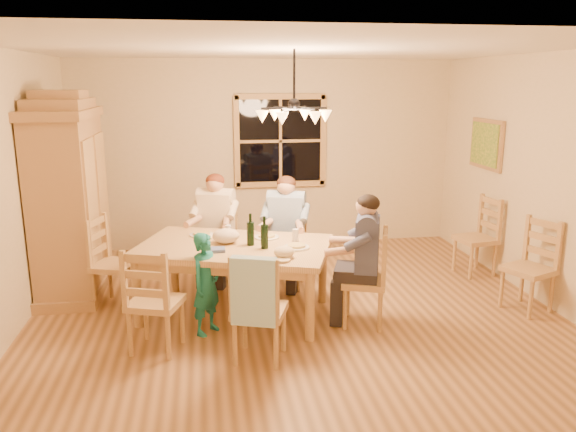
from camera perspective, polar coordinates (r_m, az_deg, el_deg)
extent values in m
plane|color=brown|center=(6.15, 0.57, -9.34)|extent=(5.50, 5.50, 0.00)
cube|color=white|center=(5.68, 0.64, 16.64)|extent=(5.50, 5.00, 0.02)
cube|color=beige|center=(8.21, -2.21, 6.24)|extent=(5.50, 0.02, 2.70)
cube|color=beige|center=(5.98, -26.40, 2.08)|extent=(0.02, 5.00, 2.70)
cube|color=beige|center=(6.77, 24.30, 3.47)|extent=(0.02, 5.00, 2.70)
cube|color=black|center=(8.20, -0.80, 7.64)|extent=(1.20, 0.03, 1.20)
cube|color=#A87E4A|center=(8.18, -0.78, 7.63)|extent=(1.30, 0.06, 1.30)
cube|color=#A06F45|center=(7.75, 19.53, 6.90)|extent=(0.04, 0.78, 0.64)
cube|color=#1E6B2D|center=(7.73, 19.33, 6.90)|extent=(0.02, 0.68, 0.54)
cylinder|color=black|center=(5.67, 0.63, 13.96)|extent=(0.02, 0.02, 0.53)
sphere|color=black|center=(5.67, 0.63, 11.29)|extent=(0.12, 0.12, 0.12)
cylinder|color=black|center=(5.70, 2.24, 10.89)|extent=(0.34, 0.02, 0.02)
cone|color=#FFB259|center=(5.74, 3.83, 10.09)|extent=(0.13, 0.13, 0.12)
cylinder|color=black|center=(5.82, 1.19, 10.95)|extent=(0.19, 0.31, 0.02)
cone|color=#FFB259|center=(5.98, 1.73, 10.25)|extent=(0.13, 0.13, 0.12)
cylinder|color=black|center=(5.80, -0.39, 10.94)|extent=(0.19, 0.31, 0.02)
cone|color=#FFB259|center=(5.93, -1.37, 10.22)|extent=(0.13, 0.13, 0.12)
cylinder|color=black|center=(5.65, -1.01, 10.87)|extent=(0.34, 0.02, 0.02)
cone|color=#FFB259|center=(5.64, -2.64, 10.04)|extent=(0.13, 0.13, 0.12)
cylinder|color=black|center=(5.53, 0.03, 10.81)|extent=(0.19, 0.31, 0.02)
cone|color=#FFB259|center=(5.38, -0.60, 9.89)|extent=(0.13, 0.13, 0.12)
cylinder|color=black|center=(5.55, 1.69, 10.82)|extent=(0.19, 0.31, 0.02)
cone|color=#FFB259|center=(5.44, 2.79, 9.91)|extent=(0.13, 0.13, 0.12)
cube|color=#A06F45|center=(6.82, -21.30, 0.82)|extent=(0.60, 1.30, 2.00)
cube|color=#A06F45|center=(6.69, -22.08, 9.63)|extent=(0.66, 1.40, 0.10)
cube|color=#A06F45|center=(6.68, -22.16, 10.48)|extent=(0.58, 1.00, 0.12)
cube|color=#A06F45|center=(6.68, -22.23, 11.34)|extent=(0.52, 0.55, 0.10)
cube|color=#A87E4A|center=(6.44, -19.23, 0.29)|extent=(0.03, 0.55, 1.60)
cube|color=#A87E4A|center=(7.08, -18.30, 1.50)|extent=(0.03, 0.55, 1.60)
cube|color=#A06F45|center=(7.07, -20.65, -6.63)|extent=(0.66, 1.40, 0.12)
cube|color=#A6814A|center=(5.80, -5.51, -3.19)|extent=(2.21, 1.74, 0.06)
cube|color=#A87E4A|center=(5.82, -5.49, -3.94)|extent=(2.01, 1.55, 0.10)
cylinder|color=#A87E4A|center=(5.79, -15.09, -7.62)|extent=(0.09, 0.09, 0.70)
cylinder|color=#A87E4A|center=(5.30, 2.23, -9.13)|extent=(0.09, 0.09, 0.70)
cylinder|color=#A87E4A|center=(6.63, -11.49, -4.70)|extent=(0.09, 0.09, 0.70)
cylinder|color=#A87E4A|center=(6.21, 3.54, -5.69)|extent=(0.09, 0.09, 0.70)
cube|color=#A87E4A|center=(6.85, -7.25, -3.05)|extent=(0.55, 0.54, 0.06)
cube|color=#A87E4A|center=(6.78, -7.32, -0.86)|extent=(0.38, 0.17, 0.54)
cube|color=#A87E4A|center=(6.64, -0.19, -3.46)|extent=(0.55, 0.54, 0.06)
cube|color=#A87E4A|center=(6.57, -0.19, -1.21)|extent=(0.38, 0.17, 0.54)
cube|color=#A87E4A|center=(5.24, -13.32, -8.60)|extent=(0.55, 0.54, 0.06)
cube|color=#A87E4A|center=(5.15, -13.48, -5.81)|extent=(0.38, 0.17, 0.54)
cube|color=#A87E4A|center=(4.95, -2.91, -9.59)|extent=(0.55, 0.54, 0.06)
cube|color=#A87E4A|center=(4.85, -2.95, -6.66)|extent=(0.38, 0.17, 0.54)
cube|color=#A87E4A|center=(6.37, -17.14, -4.84)|extent=(0.54, 0.55, 0.06)
cube|color=#A87E4A|center=(6.29, -17.31, -2.51)|extent=(0.17, 0.38, 0.54)
cube|color=#A87E4A|center=(5.68, 7.73, -6.59)|extent=(0.54, 0.55, 0.06)
cube|color=#A87E4A|center=(5.59, 7.82, -3.99)|extent=(0.17, 0.38, 0.54)
cube|color=beige|center=(6.75, -7.35, 0.12)|extent=(0.45, 0.34, 0.52)
cube|color=#262328|center=(6.83, -7.27, -2.41)|extent=(0.50, 0.52, 0.14)
sphere|color=tan|center=(6.67, -7.45, 3.30)|extent=(0.21, 0.21, 0.21)
ellipsoid|color=#592614|center=(6.67, -7.46, 3.55)|extent=(0.22, 0.22, 0.17)
cube|color=#305686|center=(6.54, -0.19, -0.19)|extent=(0.45, 0.34, 0.52)
cube|color=#262328|center=(6.62, -0.19, -2.80)|extent=(0.50, 0.52, 0.14)
sphere|color=tan|center=(6.46, -0.19, 3.08)|extent=(0.21, 0.21, 0.21)
ellipsoid|color=#381E11|center=(6.46, -0.19, 3.34)|extent=(0.22, 0.22, 0.17)
cube|color=#42496B|center=(5.56, 7.86, -2.81)|extent=(0.34, 0.45, 0.52)
cube|color=#262328|center=(5.65, 7.76, -5.83)|extent=(0.52, 0.50, 0.14)
sphere|color=tan|center=(5.47, 7.99, 1.01)|extent=(0.21, 0.21, 0.21)
ellipsoid|color=black|center=(5.46, 8.00, 1.32)|extent=(0.22, 0.22, 0.17)
cube|color=#9EC8D5|center=(4.69, -3.49, -7.67)|extent=(0.39, 0.22, 0.58)
cylinder|color=black|center=(5.72, -3.83, -1.37)|extent=(0.08, 0.08, 0.33)
cylinder|color=black|center=(5.60, -2.41, -1.68)|extent=(0.08, 0.08, 0.33)
cylinder|color=white|center=(6.16, -8.77, -1.90)|extent=(0.26, 0.26, 0.02)
cylinder|color=white|center=(6.00, -2.17, -2.17)|extent=(0.26, 0.26, 0.02)
cylinder|color=white|center=(5.64, 0.88, -3.19)|extent=(0.26, 0.26, 0.02)
cylinder|color=silver|center=(6.02, -6.08, -1.57)|extent=(0.06, 0.06, 0.14)
cylinder|color=silver|center=(5.83, 0.77, -2.01)|extent=(0.06, 0.06, 0.14)
ellipsoid|color=#CBB487|center=(5.34, -0.39, -3.66)|extent=(0.20, 0.20, 0.11)
cube|color=#505D92|center=(5.58, -7.34, -3.43)|extent=(0.22, 0.19, 0.03)
ellipsoid|color=#C9B191|center=(5.83, -6.32, -2.02)|extent=(0.28, 0.22, 0.15)
imported|color=#1B7A78|center=(5.47, -8.28, -6.82)|extent=(0.42, 0.44, 1.01)
cube|color=#A87E4A|center=(6.48, 23.23, -5.06)|extent=(0.56, 0.57, 0.06)
cube|color=#A87E4A|center=(6.40, 23.46, -2.76)|extent=(0.19, 0.37, 0.54)
cube|color=#A87E4A|center=(7.46, 18.51, -2.27)|extent=(0.48, 0.50, 0.06)
cube|color=#A87E4A|center=(7.39, 18.67, -0.26)|extent=(0.11, 0.38, 0.54)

